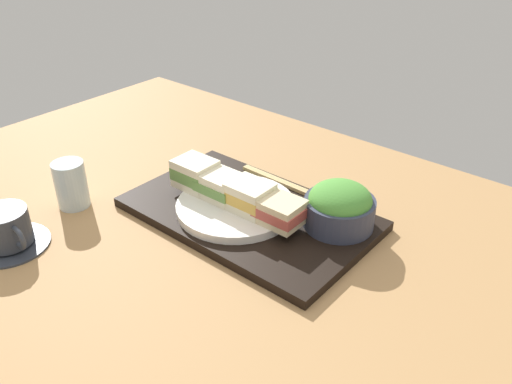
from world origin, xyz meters
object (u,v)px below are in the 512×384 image
(chopsticks_pair, at_px, (283,183))
(sandwich_plate, at_px, (236,206))
(sandwich_inner_far, at_px, (222,186))
(salad_bowl, at_px, (340,206))
(sandwich_inner_near, at_px, (250,197))
(sandwich_farmost, at_px, (195,173))
(coffee_cup, at_px, (6,231))
(drinking_glass, at_px, (71,184))
(sandwich_nearmost, at_px, (280,211))

(chopsticks_pair, bearing_deg, sandwich_plate, 85.86)
(sandwich_inner_far, xyz_separation_m, salad_bowl, (-0.20, -0.08, -0.00))
(sandwich_inner_far, bearing_deg, sandwich_inner_near, -178.41)
(sandwich_farmost, bearing_deg, chopsticks_pair, -129.29)
(sandwich_farmost, distance_m, coffee_cup, 0.34)
(sandwich_inner_near, xyz_separation_m, salad_bowl, (-0.14, -0.08, -0.00))
(sandwich_plate, height_order, chopsticks_pair, sandwich_plate)
(sandwich_plate, xyz_separation_m, salad_bowl, (-0.17, -0.08, 0.03))
(sandwich_farmost, xyz_separation_m, chopsticks_pair, (-0.11, -0.13, -0.04))
(salad_bowl, distance_m, chopsticks_pair, 0.17)
(sandwich_farmost, bearing_deg, drinking_glass, 44.06)
(sandwich_nearmost, bearing_deg, chopsticks_pair, -54.79)
(sandwich_farmost, height_order, chopsticks_pair, sandwich_farmost)
(sandwich_plate, height_order, salad_bowl, salad_bowl)
(sandwich_farmost, bearing_deg, salad_bowl, -163.09)
(chopsticks_pair, bearing_deg, sandwich_nearmost, 125.21)
(sandwich_plate, distance_m, salad_bowl, 0.19)
(sandwich_plate, xyz_separation_m, sandwich_inner_far, (0.03, 0.00, 0.03))
(sandwich_farmost, bearing_deg, coffee_cup, 65.97)
(sandwich_farmost, height_order, coffee_cup, sandwich_farmost)
(chopsticks_pair, bearing_deg, sandwich_inner_far, 72.02)
(sandwich_plate, relative_size, drinking_glass, 2.39)
(salad_bowl, distance_m, drinking_glass, 0.51)
(sandwich_nearmost, distance_m, chopsticks_pair, 0.16)
(sandwich_inner_near, distance_m, drinking_glass, 0.35)
(sandwich_inner_far, relative_size, chopsticks_pair, 0.40)
(sandwich_farmost, bearing_deg, sandwich_inner_far, -178.41)
(coffee_cup, bearing_deg, chopsticks_pair, -119.16)
(sandwich_inner_far, relative_size, salad_bowl, 0.66)
(sandwich_inner_near, xyz_separation_m, chopsticks_pair, (0.02, -0.13, -0.04))
(salad_bowl, bearing_deg, sandwich_farmost, 16.91)
(sandwich_farmost, xyz_separation_m, salad_bowl, (-0.27, -0.08, -0.00))
(sandwich_inner_far, bearing_deg, drinking_glass, 35.05)
(sandwich_plate, relative_size, sandwich_nearmost, 2.72)
(coffee_cup, bearing_deg, sandwich_inner_far, -123.29)
(sandwich_nearmost, xyz_separation_m, salad_bowl, (-0.07, -0.08, 0.00))
(sandwich_plate, xyz_separation_m, sandwich_nearmost, (-0.10, -0.00, 0.03))
(sandwich_plate, bearing_deg, salad_bowl, -155.00)
(sandwich_nearmost, height_order, salad_bowl, salad_bowl)
(coffee_cup, bearing_deg, sandwich_farmost, -114.03)
(sandwich_nearmost, xyz_separation_m, chopsticks_pair, (0.09, -0.13, -0.03))
(sandwich_nearmost, distance_m, sandwich_inner_far, 0.13)
(coffee_cup, bearing_deg, sandwich_inner_near, -130.85)
(salad_bowl, xyz_separation_m, coffee_cup, (0.41, 0.40, -0.02))
(sandwich_inner_near, distance_m, coffee_cup, 0.42)
(salad_bowl, height_order, drinking_glass, salad_bowl)
(sandwich_plate, relative_size, chopsticks_pair, 1.06)
(sandwich_plate, xyz_separation_m, drinking_glass, (0.27, 0.17, 0.02))
(sandwich_inner_far, distance_m, chopsticks_pair, 0.14)
(sandwich_plate, height_order, sandwich_nearmost, sandwich_nearmost)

